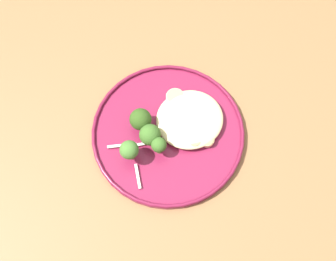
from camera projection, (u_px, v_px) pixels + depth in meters
ground at (152, 201)px, 1.49m from camera, size 6.00×6.00×0.00m
wooden_dining_table at (141, 135)px, 0.87m from camera, size 1.40×1.00×0.74m
dinner_plate at (168, 133)px, 0.78m from camera, size 0.29×0.29×0.02m
noodle_bed at (190, 119)px, 0.78m from camera, size 0.13×0.12×0.03m
seared_scallop_on_noodles at (175, 98)px, 0.79m from camera, size 0.04×0.04×0.02m
seared_scallop_center_golden at (198, 120)px, 0.78m from camera, size 0.03×0.03×0.02m
seared_scallop_large_seared at (194, 141)px, 0.76m from camera, size 0.03×0.03×0.02m
seared_scallop_rear_pale at (187, 111)px, 0.78m from camera, size 0.02×0.02×0.01m
seared_scallop_half_hidden at (207, 140)px, 0.76m from camera, size 0.03×0.03×0.01m
seared_scallop_right_edge at (180, 138)px, 0.76m from camera, size 0.02×0.02×0.01m
broccoli_floret_split_head at (150, 135)px, 0.74m from camera, size 0.04×0.04×0.05m
broccoli_floret_tall_stalk at (129, 150)px, 0.73m from camera, size 0.03×0.03×0.06m
broccoli_floret_right_tilted at (142, 119)px, 0.75m from camera, size 0.04×0.04×0.05m
broccoli_floret_small_sprig at (159, 145)px, 0.74m from camera, size 0.03×0.03×0.05m
onion_sliver_long_sliver at (143, 144)px, 0.77m from camera, size 0.04×0.01×0.00m
onion_sliver_short_strip at (122, 145)px, 0.76m from camera, size 0.05×0.02×0.00m
onion_sliver_curled_piece at (138, 176)px, 0.74m from camera, size 0.01×0.05×0.00m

